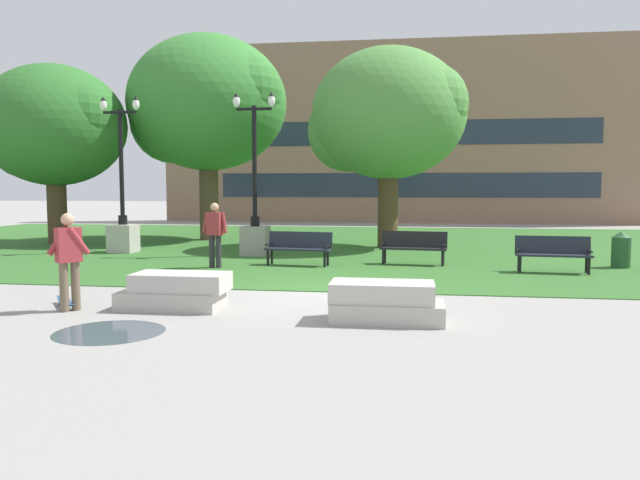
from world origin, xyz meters
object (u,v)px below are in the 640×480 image
lamp_post_center (255,223)px  trash_bin (621,249)px  park_bench_near_right (414,245)px  person_skateboarder (69,256)px  concrete_block_left (385,303)px  lamp_post_left (123,221)px  park_bench_far_left (553,252)px  park_bench_near_left (299,246)px  person_bystander_near_lawn (215,231)px  concrete_block_center (176,292)px  skateboard (65,302)px

lamp_post_center → trash_bin: 10.40m
park_bench_near_right → person_skateboarder: bearing=-129.2°
concrete_block_left → lamp_post_left: 12.68m
concrete_block_left → park_bench_far_left: bearing=57.7°
concrete_block_left → trash_bin: bearing=51.5°
park_bench_near_right → lamp_post_center: 5.14m
person_skateboarder → trash_bin: size_ratio=1.78×
park_bench_near_left → lamp_post_center: lamp_post_center is taller
person_skateboarder → person_bystander_near_lawn: bearing=82.6°
concrete_block_left → park_bench_near_left: park_bench_near_left is taller
lamp_post_center → lamp_post_left: size_ratio=1.00×
concrete_block_center → concrete_block_left: same height
person_bystander_near_lawn → lamp_post_left: bearing=142.0°
park_bench_far_left → lamp_post_center: 8.74m
skateboard → park_bench_near_right: bearing=48.1°
skateboard → lamp_post_left: size_ratio=0.19×
concrete_block_center → skateboard: 2.05m
person_skateboarder → lamp_post_center: (1.06, 8.82, 0.07)m
park_bench_near_left → lamp_post_center: size_ratio=0.37×
park_bench_near_right → park_bench_far_left: same height
park_bench_far_left → concrete_block_center: bearing=-143.4°
person_skateboarder → person_bystander_near_lawn: (0.75, 5.78, 0.02)m
park_bench_near_right → park_bench_near_left: bearing=-168.6°
person_skateboarder → park_bench_near_right: size_ratio=0.93×
skateboard → lamp_post_left: bearing=109.6°
park_bench_near_left → concrete_block_center: bearing=-100.1°
park_bench_far_left → lamp_post_center: lamp_post_center is taller
person_skateboarder → lamp_post_center: size_ratio=0.34×
person_skateboarder → concrete_block_center: bearing=15.1°
skateboard → lamp_post_center: size_ratio=0.19×
skateboard → park_bench_near_left: 7.06m
park_bench_near_left → trash_bin: (8.51, 0.73, -0.04)m
person_skateboarder → park_bench_far_left: size_ratio=0.93×
park_bench_near_left → person_bystander_near_lawn: 2.30m
person_skateboarder → park_bench_near_right: 9.39m
park_bench_near_left → trash_bin: trash_bin is taller
concrete_block_center → concrete_block_left: (3.72, -0.51, 0.00)m
concrete_block_left → park_bench_near_left: size_ratio=0.98×
skateboard → person_bystander_near_lawn: size_ratio=0.55×
person_skateboarder → lamp_post_center: bearing=83.1°
person_skateboarder → person_bystander_near_lawn: person_bystander_near_lawn is taller
concrete_block_center → person_bystander_near_lawn: person_bystander_near_lawn is taller
concrete_block_left → skateboard: (-5.75, 0.37, -0.22)m
concrete_block_left → lamp_post_center: (-4.40, 8.86, 0.73)m
park_bench_near_left → lamp_post_left: 6.68m
trash_bin → lamp_post_center: bearing=171.9°
lamp_post_left → trash_bin: bearing=-6.4°
park_bench_far_left → lamp_post_left: 13.08m
park_bench_near_left → lamp_post_center: 2.86m
concrete_block_center → lamp_post_left: size_ratio=0.38×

